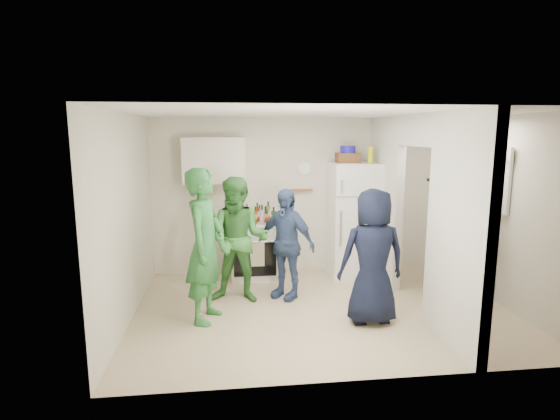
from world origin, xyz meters
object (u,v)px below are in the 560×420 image
(fridge, at_px, (353,220))
(blue_bowl, at_px, (348,149))
(person_denim, at_px, (286,244))
(person_green_center, at_px, (239,240))
(person_navy, at_px, (372,257))
(yellow_cup_stack_top, at_px, (371,155))
(wicker_basket, at_px, (348,158))
(person_nook, at_px, (450,231))
(stove, at_px, (254,250))
(person_green_left, at_px, (205,246))

(fridge, xyz_separation_m, blue_bowl, (-0.10, 0.05, 1.11))
(person_denim, bearing_deg, person_green_center, -132.72)
(person_denim, xyz_separation_m, person_navy, (0.92, -0.93, 0.05))
(yellow_cup_stack_top, xyz_separation_m, person_navy, (-0.49, -1.70, -1.12))
(blue_bowl, height_order, person_green_center, blue_bowl)
(wicker_basket, height_order, yellow_cup_stack_top, yellow_cup_stack_top)
(wicker_basket, relative_size, person_nook, 0.19)
(stove, xyz_separation_m, wicker_basket, (1.48, 0.02, 1.44))
(fridge, relative_size, person_green_center, 1.06)
(blue_bowl, bearing_deg, person_green_left, -144.14)
(person_green_center, height_order, person_nook, person_nook)
(yellow_cup_stack_top, distance_m, person_green_center, 2.47)
(person_green_left, xyz_separation_m, person_green_center, (0.41, 0.56, -0.08))
(stove, relative_size, wicker_basket, 2.53)
(wicker_basket, xyz_separation_m, person_green_center, (-1.73, -0.99, -1.03))
(person_denim, bearing_deg, person_navy, -4.08)
(person_green_center, relative_size, person_navy, 1.04)
(yellow_cup_stack_top, distance_m, person_green_left, 3.01)
(wicker_basket, relative_size, person_navy, 0.21)
(person_nook, bearing_deg, person_green_center, -66.49)
(stove, bearing_deg, person_nook, -23.40)
(person_green_left, relative_size, person_green_center, 1.10)
(stove, relative_size, person_navy, 0.54)
(person_green_left, height_order, person_navy, person_green_left)
(wicker_basket, height_order, person_green_left, wicker_basket)
(person_navy, bearing_deg, person_green_center, -30.01)
(person_green_left, height_order, person_nook, person_nook)
(person_navy, height_order, person_nook, person_nook)
(yellow_cup_stack_top, xyz_separation_m, person_denim, (-1.42, -0.77, -1.17))
(person_navy, bearing_deg, blue_bowl, -96.65)
(fridge, bearing_deg, person_green_left, -146.24)
(fridge, bearing_deg, yellow_cup_stack_top, -24.44)
(person_denim, bearing_deg, wicker_basket, 81.06)
(stove, bearing_deg, yellow_cup_stack_top, -4.12)
(fridge, xyz_separation_m, wicker_basket, (-0.10, 0.05, 0.98))
(wicker_basket, height_order, blue_bowl, blue_bowl)
(person_denim, relative_size, person_nook, 0.82)
(fridge, bearing_deg, wicker_basket, 153.43)
(person_denim, bearing_deg, person_green_left, -108.01)
(person_green_left, distance_m, person_denim, 1.24)
(blue_bowl, bearing_deg, person_navy, -95.40)
(person_navy, bearing_deg, fridge, -99.94)
(fridge, relative_size, person_green_left, 0.97)
(fridge, bearing_deg, person_navy, -98.69)
(yellow_cup_stack_top, bearing_deg, person_green_center, -157.71)
(blue_bowl, bearing_deg, person_denim, -139.96)
(person_green_center, distance_m, person_nook, 2.89)
(fridge, bearing_deg, stove, 178.92)
(wicker_basket, bearing_deg, person_denim, -139.96)
(person_nook, bearing_deg, wicker_basket, -108.29)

